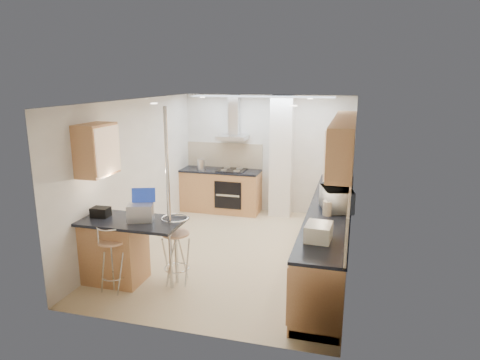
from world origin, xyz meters
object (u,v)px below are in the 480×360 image
(bar_stool_near, at_px, (113,258))
(bread_bin, at_px, (319,232))
(microwave, at_px, (337,199))
(bar_stool_end, at_px, (176,250))
(laptop, at_px, (140,213))

(bar_stool_near, xyz_separation_m, bread_bin, (2.71, 0.25, 0.55))
(microwave, bearing_deg, bar_stool_end, 101.51)
(laptop, height_order, bread_bin, laptop)
(laptop, xyz_separation_m, bar_stool_end, (0.44, 0.15, -0.56))
(microwave, relative_size, bread_bin, 1.58)
(laptop, bearing_deg, bar_stool_near, -157.64)
(bar_stool_end, xyz_separation_m, bread_bin, (1.97, -0.18, 0.53))
(bar_stool_near, bearing_deg, bar_stool_end, 9.20)
(microwave, relative_size, laptop, 1.80)
(laptop, bearing_deg, microwave, 6.69)
(laptop, xyz_separation_m, bar_stool_near, (-0.30, -0.27, -0.58))
(bar_stool_near, bearing_deg, microwave, 7.58)
(microwave, xyz_separation_m, laptop, (-2.56, -1.26, -0.03))
(microwave, height_order, bar_stool_end, microwave)
(microwave, height_order, bar_stool_near, microwave)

